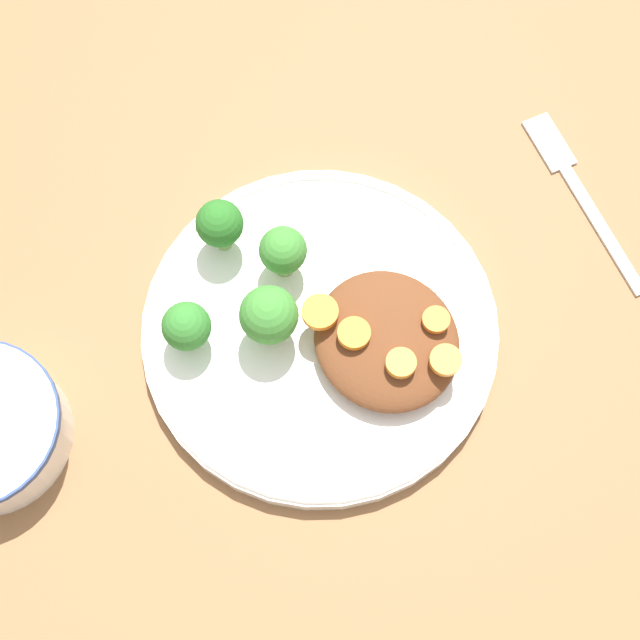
# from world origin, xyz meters

# --- Properties ---
(ground_plane) EXTENTS (4.00, 4.00, 0.00)m
(ground_plane) POSITION_xyz_m (0.00, 0.00, 0.00)
(ground_plane) COLOR #8C603D
(plate) EXTENTS (0.27, 0.27, 0.02)m
(plate) POSITION_xyz_m (0.00, 0.00, 0.01)
(plate) COLOR white
(plate) RESTS_ON ground_plane
(stew_mound) EXTENTS (0.11, 0.11, 0.03)m
(stew_mound) POSITION_xyz_m (-0.04, 0.04, 0.03)
(stew_mound) COLOR brown
(stew_mound) RESTS_ON plate
(broccoli_floret_0) EXTENTS (0.04, 0.04, 0.05)m
(broccoli_floret_0) POSITION_xyz_m (0.03, -0.10, 0.05)
(broccoli_floret_0) COLOR #7FA85B
(broccoli_floret_0) RESTS_ON plate
(broccoli_floret_1) EXTENTS (0.04, 0.04, 0.05)m
(broccoli_floret_1) POSITION_xyz_m (0.09, -0.04, 0.04)
(broccoli_floret_1) COLOR #7FA85B
(broccoli_floret_1) RESTS_ON plate
(broccoli_floret_2) EXTENTS (0.04, 0.04, 0.05)m
(broccoli_floret_2) POSITION_xyz_m (-0.00, -0.06, 0.05)
(broccoli_floret_2) COLOR #7FA85B
(broccoli_floret_2) RESTS_ON plate
(broccoli_floret_3) EXTENTS (0.04, 0.04, 0.06)m
(broccoli_floret_3) POSITION_xyz_m (0.03, -0.01, 0.05)
(broccoli_floret_3) COLOR #759E51
(broccoli_floret_3) RESTS_ON plate
(carrot_slice_0) EXTENTS (0.02, 0.02, 0.00)m
(carrot_slice_0) POSITION_xyz_m (-0.07, 0.05, 0.05)
(carrot_slice_0) COLOR orange
(carrot_slice_0) RESTS_ON stew_mound
(carrot_slice_1) EXTENTS (0.02, 0.02, 0.01)m
(carrot_slice_1) POSITION_xyz_m (-0.03, 0.06, 0.05)
(carrot_slice_1) COLOR orange
(carrot_slice_1) RESTS_ON stew_mound
(carrot_slice_2) EXTENTS (0.02, 0.02, 0.01)m
(carrot_slice_2) POSITION_xyz_m (-0.01, 0.03, 0.05)
(carrot_slice_2) COLOR orange
(carrot_slice_2) RESTS_ON stew_mound
(carrot_slice_3) EXTENTS (0.02, 0.02, 0.01)m
(carrot_slice_3) POSITION_xyz_m (-0.06, 0.08, 0.05)
(carrot_slice_3) COLOR orange
(carrot_slice_3) RESTS_ON stew_mound
(carrot_slice_4) EXTENTS (0.03, 0.03, 0.01)m
(carrot_slice_4) POSITION_xyz_m (-0.00, -0.00, 0.05)
(carrot_slice_4) COLOR orange
(carrot_slice_4) RESTS_ON stew_mound
(fork) EXTENTS (0.03, 0.18, 0.01)m
(fork) POSITION_xyz_m (-0.25, -0.01, 0.00)
(fork) COLOR silver
(fork) RESTS_ON ground_plane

